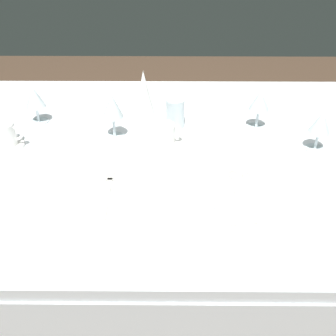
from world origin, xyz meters
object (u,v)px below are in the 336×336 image
at_px(spoon_soup, 238,188).
at_px(wine_glass_right, 322,124).
at_px(drink_tumbler, 177,113).
at_px(coffee_cup_left, 164,134).
at_px(wine_glass_centre, 261,103).
at_px(dinner_plate, 168,197).
at_px(fork_outer, 110,192).
at_px(coffee_cup_right, 4,134).
at_px(spoon_dessert, 251,190).
at_px(napkin_folded, 145,93).
at_px(wine_glass_left, 36,99).
at_px(dinner_knife, 229,197).
at_px(wine_glass_far, 114,108).

distance_m(spoon_soup, wine_glass_right, 0.35).
xyz_separation_m(spoon_soup, drink_tumbler, (-0.16, 0.36, 0.05)).
relative_size(coffee_cup_left, wine_glass_centre, 0.75).
relative_size(dinner_plate, coffee_cup_left, 2.54).
distance_m(fork_outer, coffee_cup_right, 0.43).
relative_size(fork_outer, spoon_soup, 0.94).
height_order(spoon_dessert, napkin_folded, napkin_folded).
bearing_deg(wine_glass_centre, dinner_plate, -127.96).
relative_size(fork_outer, wine_glass_left, 1.56).
relative_size(dinner_plate, spoon_dessert, 1.22).
bearing_deg(dinner_plate, wine_glass_left, 136.40).
bearing_deg(drink_tumbler, wine_glass_right, -18.99).
bearing_deg(wine_glass_left, drink_tumbler, -2.99).
bearing_deg(fork_outer, wine_glass_left, 126.28).
bearing_deg(wine_glass_left, dinner_plate, -43.60).
distance_m(fork_outer, spoon_dessert, 0.38).
xyz_separation_m(dinner_knife, spoon_soup, (0.03, 0.04, -0.00)).
xyz_separation_m(coffee_cup_left, wine_glass_centre, (0.32, 0.11, 0.05)).
bearing_deg(fork_outer, wine_glass_centre, 38.02).
xyz_separation_m(spoon_soup, spoon_dessert, (0.03, -0.01, 0.00)).
relative_size(spoon_dessert, napkin_folded, 1.32).
bearing_deg(fork_outer, coffee_cup_left, 60.24).
bearing_deg(napkin_folded, coffee_cup_left, -72.28).
bearing_deg(spoon_dessert, coffee_cup_left, 134.85).
bearing_deg(wine_glass_far, spoon_dessert, -35.62).
xyz_separation_m(wine_glass_right, napkin_folded, (-0.55, 0.25, -0.01)).
relative_size(wine_glass_far, drink_tumbler, 1.54).
bearing_deg(napkin_folded, wine_glass_left, -169.06).
bearing_deg(coffee_cup_left, wine_glass_far, 164.20).
bearing_deg(wine_glass_right, drink_tumbler, 161.01).
xyz_separation_m(fork_outer, coffee_cup_right, (-0.36, 0.23, 0.04)).
xyz_separation_m(spoon_soup, wine_glass_far, (-0.36, 0.28, 0.11)).
bearing_deg(drink_tumbler, wine_glass_left, 177.01).
height_order(wine_glass_right, wine_glass_far, wine_glass_far).
xyz_separation_m(dinner_plate, wine_glass_centre, (0.31, 0.39, 0.09)).
xyz_separation_m(dinner_plate, wine_glass_far, (-0.17, 0.33, 0.10)).
bearing_deg(spoon_soup, wine_glass_far, 142.67).
distance_m(dinner_plate, coffee_cup_left, 0.28).
relative_size(coffee_cup_left, napkin_folded, 0.63).
height_order(fork_outer, spoon_dessert, spoon_dessert).
bearing_deg(coffee_cup_right, dinner_plate, -27.14).
height_order(dinner_knife, spoon_soup, spoon_soup).
relative_size(fork_outer, dinner_knife, 0.90).
distance_m(dinner_knife, wine_glass_left, 0.75).
relative_size(spoon_soup, wine_glass_right, 1.65).
distance_m(coffee_cup_left, coffee_cup_right, 0.50).
bearing_deg(dinner_knife, drink_tumbler, 109.05).
distance_m(fork_outer, dinner_knife, 0.32).
xyz_separation_m(spoon_soup, wine_glass_centre, (0.11, 0.34, 0.09)).
bearing_deg(wine_glass_left, napkin_folded, 10.94).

